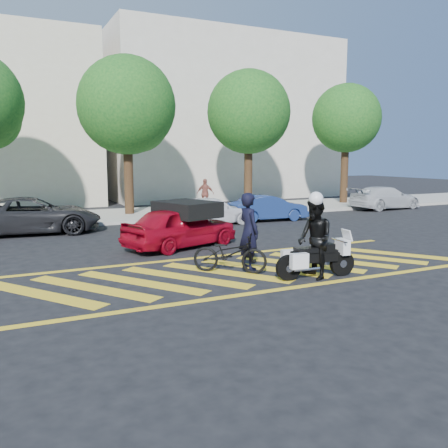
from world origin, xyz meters
name	(u,v)px	position (x,y,z in m)	size (l,w,h in m)	color
ground	(247,270)	(0.00, 0.00, 0.00)	(90.00, 90.00, 0.00)	black
sidewalk	(130,215)	(0.00, 12.00, 0.07)	(60.00, 5.00, 0.15)	#9E998E
crosswalk	(245,270)	(-0.04, 0.00, 0.00)	(12.33, 4.00, 0.01)	gold
building_right	(220,120)	(9.00, 21.00, 5.50)	(16.00, 8.00, 11.00)	beige
tree_center	(129,109)	(0.13, 12.06, 5.10)	(4.60, 4.60, 7.56)	black
tree_right	(250,115)	(6.63, 12.06, 5.05)	(4.40, 4.40, 7.41)	black
tree_far_right	(347,121)	(13.13, 12.06, 4.94)	(4.00, 4.00, 7.10)	black
officer_bike	(249,231)	(0.10, 0.09, 0.99)	(0.73, 0.48, 1.99)	black
bicycle	(230,253)	(-0.50, -0.03, 0.49)	(0.65, 1.87, 0.98)	black
police_motorcycle	(315,258)	(1.09, -1.41, 0.50)	(2.07, 0.70, 0.91)	black
officer_moto	(315,239)	(1.07, -1.42, 0.96)	(0.94, 0.73, 1.92)	black
red_convertible	(181,227)	(-0.46, 3.62, 0.67)	(1.58, 3.92, 1.33)	maroon
parked_mid_left	(32,215)	(-4.57, 8.61, 0.69)	(2.30, 4.98, 1.38)	black
parked_mid_right	(211,210)	(2.44, 7.80, 0.62)	(1.47, 3.64, 1.24)	silver
parked_right	(268,208)	(5.30, 7.84, 0.59)	(1.24, 3.55, 1.17)	navy
parked_far_right	(385,198)	(13.56, 9.20, 0.62)	(1.75, 4.30, 1.25)	#B7BABF
pedestrian_right	(205,194)	(4.23, 12.56, 0.93)	(0.92, 0.38, 1.57)	#914E42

